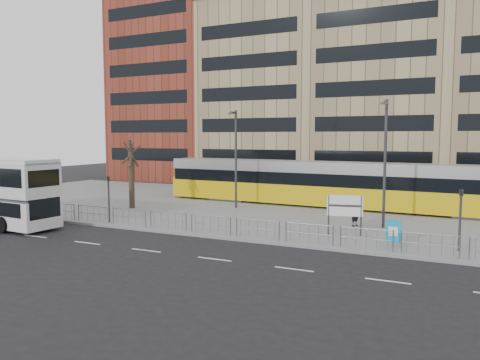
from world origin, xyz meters
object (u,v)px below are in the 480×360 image
at_px(station_sign, 345,208).
at_px(bare_tree, 131,138).
at_px(traffic_light_west, 109,193).
at_px(lamp_post_east, 385,158).
at_px(lamp_post_west, 236,155).
at_px(ad_panel, 393,232).
at_px(traffic_light_east, 460,212).
at_px(pedestrian, 355,213).
at_px(tram, 341,185).

relative_size(station_sign, bare_tree, 0.32).
xyz_separation_m(traffic_light_west, lamp_post_east, (16.82, 5.87, 2.39)).
distance_m(traffic_light_west, lamp_post_west, 10.71).
height_order(ad_panel, bare_tree, bare_tree).
distance_m(station_sign, lamp_post_west, 12.46).
xyz_separation_m(traffic_light_east, bare_tree, (-23.80, 4.40, 3.62)).
bearing_deg(traffic_light_west, station_sign, -5.12).
height_order(traffic_light_west, traffic_light_east, same).
xyz_separation_m(pedestrian, traffic_light_east, (6.03, -4.35, 1.12)).
distance_m(station_sign, traffic_light_east, 6.19).
bearing_deg(tram, ad_panel, -62.50).
relative_size(pedestrian, traffic_light_west, 0.55).
height_order(tram, traffic_light_east, tram).
bearing_deg(ad_panel, traffic_light_west, -174.90).
bearing_deg(pedestrian, traffic_light_east, -101.42).
xyz_separation_m(lamp_post_east, bare_tree, (-19.46, -0.14, 1.22)).
relative_size(ad_panel, traffic_light_east, 0.46).
bearing_deg(pedestrian, traffic_light_west, 134.94).
bearing_deg(ad_panel, tram, 117.46).
relative_size(tram, lamp_post_east, 3.91).
bearing_deg(lamp_post_east, bare_tree, -179.58).
relative_size(traffic_light_west, traffic_light_east, 1.00).
xyz_separation_m(station_sign, pedestrian, (0.00, 3.02, -0.77)).
bearing_deg(lamp_post_west, station_sign, -32.79).
distance_m(station_sign, lamp_post_east, 4.56).
xyz_separation_m(station_sign, traffic_light_east, (6.04, -1.33, 0.35)).
distance_m(lamp_post_west, bare_tree, 8.41).
distance_m(tram, lamp_post_east, 8.95).
bearing_deg(bare_tree, traffic_light_east, -10.48).
distance_m(traffic_light_east, lamp_post_west, 18.24).
distance_m(station_sign, pedestrian, 3.12).
xyz_separation_m(tram, lamp_post_west, (-7.49, -3.97, 2.43)).
relative_size(lamp_post_west, bare_tree, 1.06).
relative_size(pedestrian, lamp_post_west, 0.22).
relative_size(station_sign, traffic_light_west, 0.75).
height_order(station_sign, ad_panel, station_sign).
distance_m(pedestrian, bare_tree, 18.38).
bearing_deg(ad_panel, lamp_post_west, 149.94).
bearing_deg(traffic_light_west, lamp_post_west, 47.08).
height_order(ad_panel, lamp_post_east, lamp_post_east).
xyz_separation_m(tram, traffic_light_west, (-12.38, -13.22, 0.13)).
distance_m(ad_panel, traffic_light_east, 3.36).
bearing_deg(pedestrian, lamp_post_west, 95.12).
height_order(station_sign, pedestrian, station_sign).
xyz_separation_m(tram, traffic_light_east, (8.78, -11.89, 0.13)).
height_order(pedestrian, traffic_light_west, traffic_light_west).
xyz_separation_m(station_sign, lamp_post_west, (-10.24, 6.59, 2.65)).
bearing_deg(pedestrian, ad_panel, -125.28).
relative_size(tram, lamp_post_west, 4.01).
height_order(station_sign, lamp_post_east, lamp_post_east).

